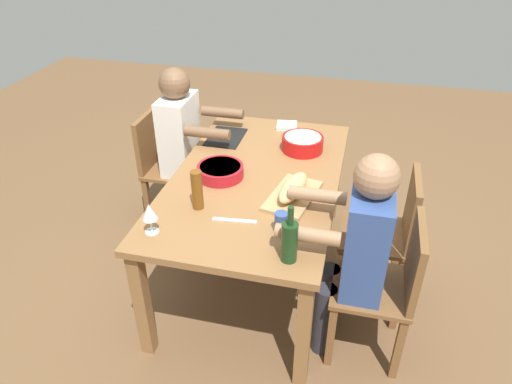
{
  "coord_description": "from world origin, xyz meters",
  "views": [
    {
      "loc": [
        2.33,
        0.57,
        2.17
      ],
      "look_at": [
        0.0,
        0.0,
        0.63
      ],
      "focal_mm": 33.14,
      "sensor_mm": 36.0,
      "label": 1
    }
  ],
  "objects_px": {
    "chair_far_right": "(389,283)",
    "chair_far_center": "(389,230)",
    "diner_far_right": "(357,245)",
    "wine_bottle": "(289,241)",
    "diner_near_left": "(185,139)",
    "napkin_stack": "(287,126)",
    "cup_far_right": "(281,223)",
    "bread_loaf": "(293,187)",
    "serving_bowl_fruit": "(220,171)",
    "wine_glass": "(149,213)",
    "chair_near_left": "(164,162)",
    "beer_bottle": "(197,190)",
    "serving_bowl_pasta": "(303,142)",
    "dining_table": "(256,188)",
    "cutting_board": "(293,196)"
  },
  "relations": [
    {
      "from": "chair_far_center",
      "to": "wine_glass",
      "type": "height_order",
      "value": "wine_glass"
    },
    {
      "from": "chair_far_center",
      "to": "beer_bottle",
      "type": "distance_m",
      "value": 1.16
    },
    {
      "from": "diner_far_right",
      "to": "wine_bottle",
      "type": "relative_size",
      "value": 4.14
    },
    {
      "from": "bread_loaf",
      "to": "wine_bottle",
      "type": "height_order",
      "value": "wine_bottle"
    },
    {
      "from": "diner_far_right",
      "to": "serving_bowl_fruit",
      "type": "bearing_deg",
      "value": -116.0
    },
    {
      "from": "bread_loaf",
      "to": "chair_far_center",
      "type": "bearing_deg",
      "value": 107.42
    },
    {
      "from": "chair_near_left",
      "to": "cup_far_right",
      "type": "bearing_deg",
      "value": 48.04
    },
    {
      "from": "diner_far_right",
      "to": "cutting_board",
      "type": "height_order",
      "value": "diner_far_right"
    },
    {
      "from": "cup_far_right",
      "to": "bread_loaf",
      "type": "bearing_deg",
      "value": 179.43
    },
    {
      "from": "diner_near_left",
      "to": "chair_near_left",
      "type": "bearing_deg",
      "value": -90.0
    },
    {
      "from": "serving_bowl_pasta",
      "to": "serving_bowl_fruit",
      "type": "bearing_deg",
      "value": -42.85
    },
    {
      "from": "serving_bowl_fruit",
      "to": "cup_far_right",
      "type": "relative_size",
      "value": 2.49
    },
    {
      "from": "chair_far_right",
      "to": "serving_bowl_fruit",
      "type": "height_order",
      "value": "chair_far_right"
    },
    {
      "from": "cup_far_right",
      "to": "chair_far_right",
      "type": "bearing_deg",
      "value": 93.74
    },
    {
      "from": "diner_far_right",
      "to": "chair_near_left",
      "type": "height_order",
      "value": "diner_far_right"
    },
    {
      "from": "serving_bowl_fruit",
      "to": "beer_bottle",
      "type": "distance_m",
      "value": 0.34
    },
    {
      "from": "diner_far_right",
      "to": "wine_glass",
      "type": "relative_size",
      "value": 7.23
    },
    {
      "from": "dining_table",
      "to": "chair_far_right",
      "type": "height_order",
      "value": "chair_far_right"
    },
    {
      "from": "diner_far_right",
      "to": "cup_far_right",
      "type": "xyz_separation_m",
      "value": [
        0.04,
        -0.38,
        0.1
      ]
    },
    {
      "from": "cutting_board",
      "to": "wine_bottle",
      "type": "bearing_deg",
      "value": 7.91
    },
    {
      "from": "serving_bowl_fruit",
      "to": "napkin_stack",
      "type": "relative_size",
      "value": 1.95
    },
    {
      "from": "chair_near_left",
      "to": "diner_near_left",
      "type": "distance_m",
      "value": 0.28
    },
    {
      "from": "chair_far_right",
      "to": "chair_far_center",
      "type": "xyz_separation_m",
      "value": [
        -0.46,
        0.0,
        0.0
      ]
    },
    {
      "from": "chair_far_right",
      "to": "napkin_stack",
      "type": "height_order",
      "value": "chair_far_right"
    },
    {
      "from": "diner_far_right",
      "to": "cup_far_right",
      "type": "distance_m",
      "value": 0.39
    },
    {
      "from": "diner_near_left",
      "to": "napkin_stack",
      "type": "height_order",
      "value": "diner_near_left"
    },
    {
      "from": "dining_table",
      "to": "wine_glass",
      "type": "xyz_separation_m",
      "value": [
        0.65,
        -0.37,
        0.2
      ]
    },
    {
      "from": "dining_table",
      "to": "diner_near_left",
      "type": "distance_m",
      "value": 0.77
    },
    {
      "from": "chair_far_right",
      "to": "chair_far_center",
      "type": "bearing_deg",
      "value": 180.0
    },
    {
      "from": "chair_near_left",
      "to": "napkin_stack",
      "type": "bearing_deg",
      "value": 107.0
    },
    {
      "from": "wine_glass",
      "to": "beer_bottle",
      "type": "bearing_deg",
      "value": 149.95
    },
    {
      "from": "dining_table",
      "to": "cup_far_right",
      "type": "relative_size",
      "value": 15.1
    },
    {
      "from": "cutting_board",
      "to": "beer_bottle",
      "type": "xyz_separation_m",
      "value": [
        0.21,
        -0.47,
        0.1
      ]
    },
    {
      "from": "napkin_stack",
      "to": "diner_near_left",
      "type": "bearing_deg",
      "value": -68.74
    },
    {
      "from": "chair_near_left",
      "to": "wine_bottle",
      "type": "height_order",
      "value": "wine_bottle"
    },
    {
      "from": "diner_near_left",
      "to": "beer_bottle",
      "type": "relative_size",
      "value": 5.45
    },
    {
      "from": "wine_glass",
      "to": "cup_far_right",
      "type": "height_order",
      "value": "wine_glass"
    },
    {
      "from": "serving_bowl_fruit",
      "to": "wine_bottle",
      "type": "xyz_separation_m",
      "value": [
        0.64,
        0.52,
        0.07
      ]
    },
    {
      "from": "diner_far_right",
      "to": "napkin_stack",
      "type": "relative_size",
      "value": 8.57
    },
    {
      "from": "bread_loaf",
      "to": "wine_glass",
      "type": "relative_size",
      "value": 1.93
    },
    {
      "from": "wine_bottle",
      "to": "cup_far_right",
      "type": "distance_m",
      "value": 0.22
    },
    {
      "from": "chair_far_right",
      "to": "bread_loaf",
      "type": "relative_size",
      "value": 2.66
    },
    {
      "from": "diner_near_left",
      "to": "wine_bottle",
      "type": "bearing_deg",
      "value": 39.54
    },
    {
      "from": "serving_bowl_pasta",
      "to": "wine_glass",
      "type": "distance_m",
      "value": 1.2
    },
    {
      "from": "chair_near_left",
      "to": "napkin_stack",
      "type": "distance_m",
      "value": 0.94
    },
    {
      "from": "beer_bottle",
      "to": "diner_far_right",
      "type": "bearing_deg",
      "value": 85.51
    },
    {
      "from": "diner_far_right",
      "to": "serving_bowl_pasta",
      "type": "xyz_separation_m",
      "value": [
        -0.85,
        -0.41,
        0.1
      ]
    },
    {
      "from": "napkin_stack",
      "to": "cup_far_right",
      "type": "bearing_deg",
      "value": 9.22
    },
    {
      "from": "serving_bowl_pasta",
      "to": "wine_bottle",
      "type": "height_order",
      "value": "wine_bottle"
    },
    {
      "from": "diner_far_right",
      "to": "cup_far_right",
      "type": "relative_size",
      "value": 10.95
    }
  ]
}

